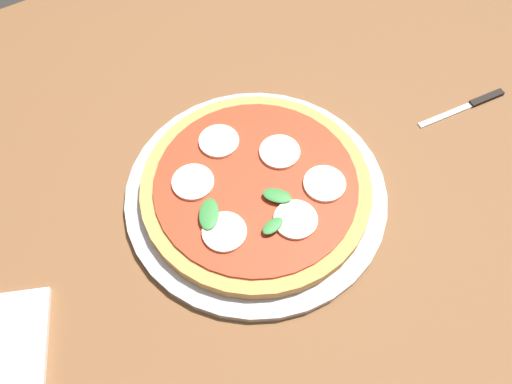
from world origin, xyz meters
TOP-DOWN VIEW (x-y plane):
  - ground_plane at (0.00, 0.00)m, footprint 6.00×6.00m
  - dining_table at (0.00, 0.00)m, footprint 1.23×1.18m
  - serving_tray at (0.05, 0.02)m, footprint 0.36×0.36m
  - pizza at (0.05, 0.02)m, footprint 0.31×0.31m
  - napkin at (0.03, 0.38)m, footprint 0.15×0.13m
  - knife at (0.02, -0.35)m, footprint 0.03×0.16m

SIDE VIEW (x-z plane):
  - ground_plane at x=0.00m, z-range 0.00..0.00m
  - dining_table at x=0.00m, z-range 0.27..0.98m
  - knife at x=0.02m, z-range 0.71..0.72m
  - napkin at x=0.03m, z-range 0.71..0.72m
  - serving_tray at x=0.05m, z-range 0.71..0.72m
  - pizza at x=0.05m, z-range 0.72..0.75m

